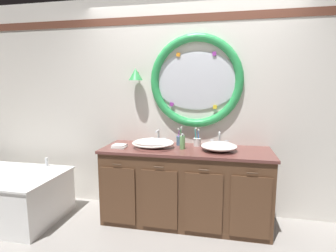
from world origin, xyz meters
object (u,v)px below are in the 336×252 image
at_px(toothbrush_holder_right, 197,142).
at_px(soap_dispenser, 182,142).
at_px(folded_hand_towel, 119,146).
at_px(sink_basin_left, 153,143).
at_px(toothbrush_holder_left, 180,140).
at_px(sink_basin_right, 219,146).

bearing_deg(toothbrush_holder_right, soap_dispenser, -129.14).
bearing_deg(folded_hand_towel, soap_dispenser, 7.07).
bearing_deg(soap_dispenser, toothbrush_holder_right, 50.86).
relative_size(sink_basin_left, toothbrush_holder_right, 2.10).
xyz_separation_m(toothbrush_holder_left, folded_hand_towel, (-0.65, -0.27, -0.04)).
distance_m(sink_basin_left, toothbrush_holder_left, 0.34).
bearing_deg(toothbrush_holder_left, folded_hand_towel, -157.09).
xyz_separation_m(sink_basin_right, folded_hand_towel, (-1.10, -0.08, -0.03)).
bearing_deg(toothbrush_holder_right, sink_basin_left, -158.80).
height_order(toothbrush_holder_left, folded_hand_towel, toothbrush_holder_left).
distance_m(sink_basin_left, folded_hand_towel, 0.38).
height_order(toothbrush_holder_left, toothbrush_holder_right, toothbrush_holder_right).
height_order(soap_dispenser, folded_hand_towel, soap_dispenser).
relative_size(sink_basin_right, toothbrush_holder_left, 1.74).
xyz_separation_m(sink_basin_right, toothbrush_holder_right, (-0.25, 0.19, 0.00)).
distance_m(sink_basin_left, toothbrush_holder_right, 0.51).
bearing_deg(soap_dispenser, folded_hand_towel, -172.93).
bearing_deg(toothbrush_holder_left, sink_basin_left, -145.02).
distance_m(toothbrush_holder_left, folded_hand_towel, 0.71).
xyz_separation_m(toothbrush_holder_right, folded_hand_towel, (-0.85, -0.27, -0.03)).
relative_size(toothbrush_holder_left, soap_dispenser, 1.25).
distance_m(sink_basin_left, soap_dispenser, 0.33).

